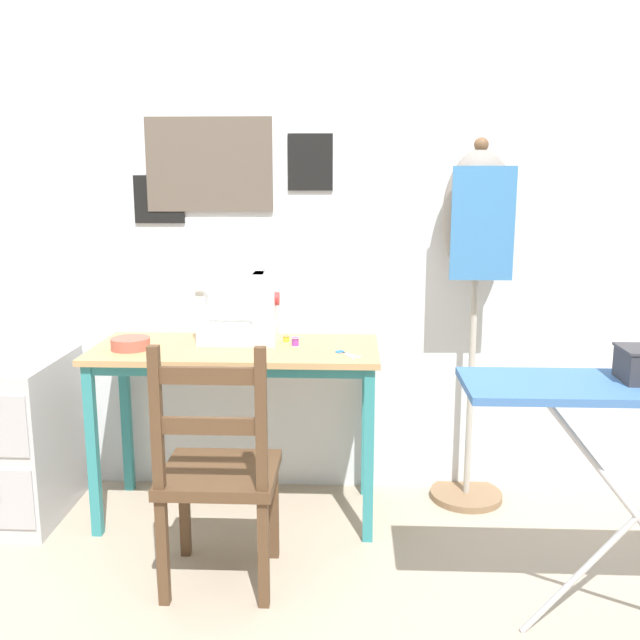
# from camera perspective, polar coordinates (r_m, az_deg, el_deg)

# --- Properties ---
(ground_plane) EXTENTS (14.00, 14.00, 0.00)m
(ground_plane) POSITION_cam_1_polar(r_m,az_deg,el_deg) (2.99, -7.20, -17.21)
(ground_plane) COLOR tan
(wall_back) EXTENTS (10.00, 0.07, 2.55)m
(wall_back) POSITION_cam_1_polar(r_m,az_deg,el_deg) (3.19, -6.07, 8.64)
(wall_back) COLOR silver
(wall_back) RESTS_ON ground_plane
(sewing_table) EXTENTS (1.17, 0.51, 0.74)m
(sewing_table) POSITION_cam_1_polar(r_m,az_deg,el_deg) (2.97, -6.74, -3.98)
(sewing_table) COLOR tan
(sewing_table) RESTS_ON ground_plane
(sewing_machine) EXTENTS (0.34, 0.16, 0.32)m
(sewing_machine) POSITION_cam_1_polar(r_m,az_deg,el_deg) (2.99, -6.29, 0.82)
(sewing_machine) COLOR white
(sewing_machine) RESTS_ON sewing_table
(fabric_bowl) EXTENTS (0.16, 0.16, 0.05)m
(fabric_bowl) POSITION_cam_1_polar(r_m,az_deg,el_deg) (2.99, -14.92, -1.80)
(fabric_bowl) COLOR #B25647
(fabric_bowl) RESTS_ON sewing_table
(scissors) EXTENTS (0.10, 0.13, 0.01)m
(scissors) POSITION_cam_1_polar(r_m,az_deg,el_deg) (2.82, 1.94, -2.68)
(scissors) COLOR silver
(scissors) RESTS_ON sewing_table
(thread_spool_near_machine) EXTENTS (0.03, 0.03, 0.03)m
(thread_spool_near_machine) POSITION_cam_1_polar(r_m,az_deg,el_deg) (3.00, -2.71, -1.52)
(thread_spool_near_machine) COLOR yellow
(thread_spool_near_machine) RESTS_ON sewing_table
(thread_spool_mid_table) EXTENTS (0.04, 0.04, 0.04)m
(thread_spool_mid_table) POSITION_cam_1_polar(r_m,az_deg,el_deg) (2.94, -1.99, -1.76)
(thread_spool_mid_table) COLOR purple
(thread_spool_mid_table) RESTS_ON sewing_table
(wooden_chair) EXTENTS (0.40, 0.38, 0.90)m
(wooden_chair) POSITION_cam_1_polar(r_m,az_deg,el_deg) (2.55, -8.15, -12.09)
(wooden_chair) COLOR #513823
(wooden_chair) RESTS_ON ground_plane
(filing_cabinet) EXTENTS (0.40, 0.57, 0.68)m
(filing_cabinet) POSITION_cam_1_polar(r_m,az_deg,el_deg) (3.32, -23.09, -8.63)
(filing_cabinet) COLOR #B7B7BC
(filing_cabinet) RESTS_ON ground_plane
(dress_form) EXTENTS (0.32, 0.32, 1.58)m
(dress_form) POSITION_cam_1_polar(r_m,az_deg,el_deg) (3.07, 12.47, 6.14)
(dress_form) COLOR #846647
(dress_form) RESTS_ON ground_plane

